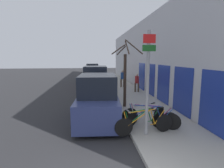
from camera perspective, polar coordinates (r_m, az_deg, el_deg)
ground_plane at (r=14.58m, az=-4.83°, el=-3.71°), size 80.00×80.00×0.00m
sidewalk_curb at (r=17.58m, az=3.31°, el=-1.34°), size 3.20×32.00×0.15m
building_facade at (r=17.63m, az=9.13°, el=8.86°), size 0.23×32.00×6.50m
signpost at (r=6.60m, az=11.52°, el=0.82°), size 0.50×0.15×3.91m
bicycle_0 at (r=7.02m, az=10.58°, el=-12.66°), size 2.38×0.49×0.98m
bicycle_1 at (r=7.34m, az=10.03°, el=-11.89°), size 2.15×0.73×0.90m
bicycle_2 at (r=7.75m, az=12.31°, el=-10.69°), size 2.22×1.20×0.96m
bicycle_3 at (r=8.08m, az=12.31°, el=-10.08°), size 2.10×1.16×0.88m
bicycle_4 at (r=8.23m, az=11.02°, el=-9.65°), size 2.12×0.90×0.91m
parked_car_0 at (r=8.61m, az=-4.60°, el=-5.25°), size 2.33×4.64×2.30m
parked_car_1 at (r=13.59m, az=-5.37°, el=0.16°), size 2.25×4.46×2.46m
parked_car_2 at (r=19.30m, az=-5.84°, el=2.33°), size 2.11×4.76×2.21m
parked_car_3 at (r=25.51m, az=-6.42°, el=3.84°), size 2.03×4.70×2.26m
pedestrian_near at (r=17.67m, az=3.46°, el=2.18°), size 0.44×0.38×1.70m
pedestrian_far at (r=15.22m, az=8.14°, el=0.82°), size 0.41×0.35×1.58m
street_tree at (r=10.43m, az=4.28°, el=2.92°), size 1.71×1.59×4.00m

